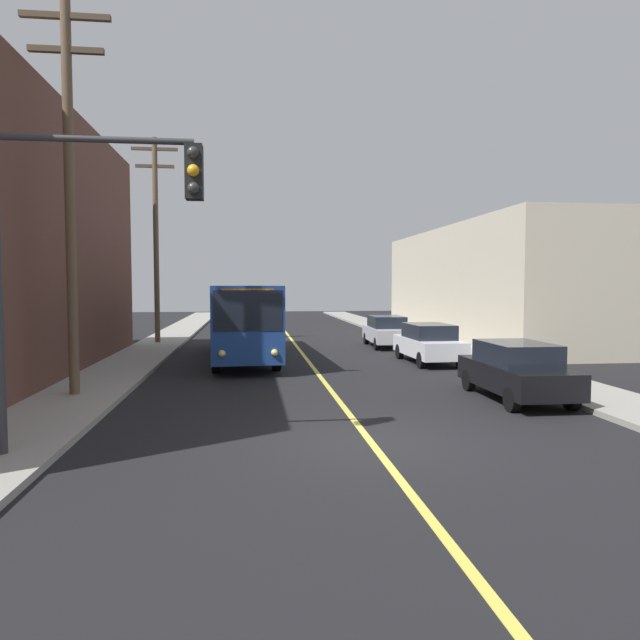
# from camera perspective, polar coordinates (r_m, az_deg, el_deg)

# --- Properties ---
(ground_plane) EXTENTS (120.00, 120.00, 0.00)m
(ground_plane) POSITION_cam_1_polar(r_m,az_deg,el_deg) (12.30, 4.94, -11.77)
(ground_plane) COLOR black
(sidewalk_left) EXTENTS (2.50, 90.00, 0.15)m
(sidewalk_left) POSITION_cam_1_polar(r_m,az_deg,el_deg) (22.36, -19.31, -4.85)
(sidewalk_left) COLOR gray
(sidewalk_left) RESTS_ON ground
(sidewalk_right) EXTENTS (2.50, 90.00, 0.15)m
(sidewalk_right) POSITION_cam_1_polar(r_m,az_deg,el_deg) (23.90, 17.15, -4.29)
(sidewalk_right) COLOR gray
(sidewalk_right) RESTS_ON ground
(lane_stripe_center) EXTENTS (0.16, 60.00, 0.01)m
(lane_stripe_center) POSITION_cam_1_polar(r_m,az_deg,el_deg) (26.92, -1.64, -3.43)
(lane_stripe_center) COLOR #D8CC4C
(lane_stripe_center) RESTS_ON ground
(building_right_warehouse) EXTENTS (12.00, 21.93, 6.54)m
(building_right_warehouse) POSITION_cam_1_polar(r_m,az_deg,el_deg) (37.24, 20.18, 3.30)
(building_right_warehouse) COLOR beige
(building_right_warehouse) RESTS_ON ground
(city_bus) EXTENTS (3.12, 12.24, 3.20)m
(city_bus) POSITION_cam_1_polar(r_m,az_deg,el_deg) (25.98, -7.65, 0.30)
(city_bus) COLOR navy
(city_bus) RESTS_ON ground
(parked_car_black) EXTENTS (1.85, 4.41, 1.62)m
(parked_car_black) POSITION_cam_1_polar(r_m,az_deg,el_deg) (17.29, 18.65, -4.66)
(parked_car_black) COLOR black
(parked_car_black) RESTS_ON ground
(parked_car_white) EXTENTS (1.92, 4.45, 1.62)m
(parked_car_white) POSITION_cam_1_polar(r_m,az_deg,el_deg) (24.51, 10.59, -2.20)
(parked_car_white) COLOR silver
(parked_car_white) RESTS_ON ground
(parked_car_silver) EXTENTS (1.91, 4.44, 1.62)m
(parked_car_silver) POSITION_cam_1_polar(r_m,az_deg,el_deg) (30.51, 6.53, -1.06)
(parked_car_silver) COLOR #B7B7BC
(parked_car_silver) RESTS_ON ground
(utility_pole_near) EXTENTS (2.40, 0.28, 10.99)m
(utility_pole_near) POSITION_cam_1_polar(r_m,az_deg,el_deg) (17.97, -23.33, 12.58)
(utility_pole_near) COLOR brown
(utility_pole_near) RESTS_ON sidewalk_left
(utility_pole_mid) EXTENTS (2.40, 0.28, 10.86)m
(utility_pole_mid) POSITION_cam_1_polar(r_m,az_deg,el_deg) (32.56, -15.78, 8.37)
(utility_pole_mid) COLOR brown
(utility_pole_mid) RESTS_ON sidewalk_left
(traffic_signal_left_corner) EXTENTS (3.75, 0.48, 6.00)m
(traffic_signal_left_corner) POSITION_cam_1_polar(r_m,az_deg,el_deg) (11.50, -22.04, 8.59)
(traffic_signal_left_corner) COLOR #2D2D33
(traffic_signal_left_corner) RESTS_ON sidewalk_left
(fire_hydrant) EXTENTS (0.44, 0.26, 0.84)m
(fire_hydrant) POSITION_cam_1_polar(r_m,az_deg,el_deg) (19.05, 22.47, -4.78)
(fire_hydrant) COLOR red
(fire_hydrant) RESTS_ON sidewalk_right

